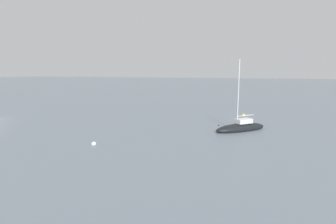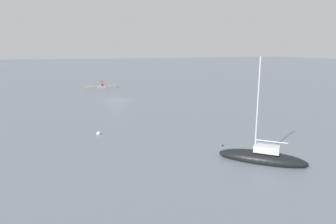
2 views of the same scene
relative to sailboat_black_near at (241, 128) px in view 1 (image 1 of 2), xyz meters
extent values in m
ellipsoid|color=black|center=(0.02, -0.02, -0.10)|extent=(6.74, 6.73, 1.27)
cube|color=silver|center=(-0.25, 0.25, 0.83)|extent=(2.37, 2.36, 0.58)
cylinder|color=silver|center=(0.44, -0.43, 4.52)|extent=(0.13, 0.13, 7.97)
cylinder|color=silver|center=(-0.48, 0.48, 1.49)|extent=(1.90, 1.90, 0.10)
sphere|color=black|center=(2.43, -2.42, 0.59)|extent=(0.17, 0.17, 0.17)
sphere|color=yellow|center=(-11.70, -0.42, -0.28)|extent=(0.48, 0.48, 0.48)
sphere|color=white|center=(11.83, -13.57, -0.28)|extent=(0.46, 0.46, 0.46)
camera|label=1|loc=(33.87, 2.34, 7.08)|focal=28.30mm
camera|label=2|loc=(16.37, 20.02, 9.10)|focal=32.35mm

